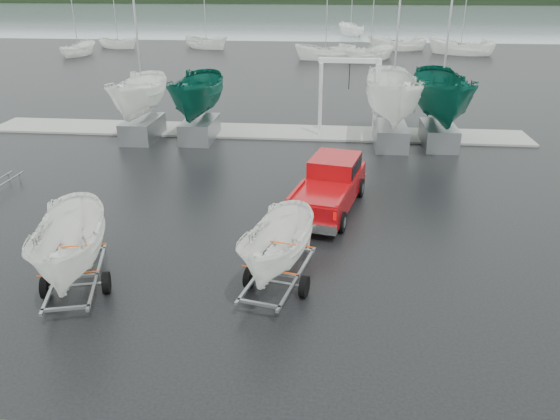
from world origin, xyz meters
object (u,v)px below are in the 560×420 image
at_px(boat_hoist, 349,86).
at_px(pickup_truck, 330,184).
at_px(trailer_hitched, 279,206).
at_px(trailer_parked, 63,198).

bearing_deg(boat_hoist, pickup_truck, -94.07).
height_order(trailer_hitched, boat_hoist, trailer_hitched).
bearing_deg(trailer_hitched, pickup_truck, 90.00).
bearing_deg(pickup_truck, trailer_parked, -123.06).
height_order(pickup_truck, trailer_hitched, trailer_hitched).
distance_m(pickup_truck, boat_hoist, 10.63).
distance_m(pickup_truck, trailer_hitched, 6.37).
relative_size(trailer_hitched, boat_hoist, 1.11).
bearing_deg(pickup_truck, boat_hoist, 98.28).
height_order(pickup_truck, boat_hoist, boat_hoist).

